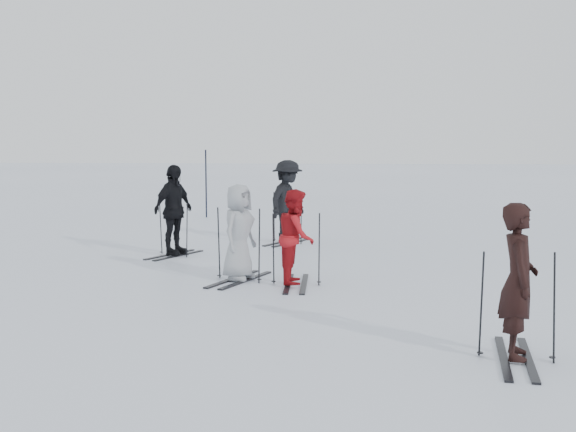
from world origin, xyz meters
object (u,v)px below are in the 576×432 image
Objects in this scene: skier_grey at (239,233)px; skier_uphill_far at (287,202)px; skier_near_dark at (518,283)px; skier_red at (296,238)px; skier_uphill_left at (173,211)px; piste_marker at (206,184)px.

skier_uphill_far reaches higher than skier_grey.
skier_grey is (-3.83, 4.21, -0.04)m from skier_near_dark.
skier_uphill_left reaches higher than skier_red.
skier_uphill_left is (-1.81, 2.55, 0.12)m from skier_grey.
skier_uphill_left is (-2.83, 2.82, 0.15)m from skier_red.
skier_near_dark is 0.81× the size of piste_marker.
piste_marker reaches higher than skier_uphill_far.
skier_grey is at bearing -118.42° from skier_uphill_left.
skier_uphill_far is 0.91× the size of piste_marker.
piste_marker is (-2.67, 10.05, 0.24)m from skier_grey.
skier_near_dark is at bearing -65.50° from piste_marker.
skier_uphill_left reaches higher than skier_grey.
piste_marker is at bearing 17.93° from skier_red.
skier_near_dark is at bearing -117.30° from skier_grey.
skier_red is 0.96× the size of skier_grey.
skier_near_dark is 5.69m from skier_grey.
skier_uphill_far is 6.19m from piste_marker.
skier_uphill_left is 3.08m from skier_uphill_far.
skier_uphill_far is at bearing -60.10° from piste_marker.
skier_uphill_left is at bearing 160.71° from skier_uphill_far.
skier_grey is 10.40m from piste_marker.
skier_red is (-2.80, 3.94, -0.07)m from skier_near_dark.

